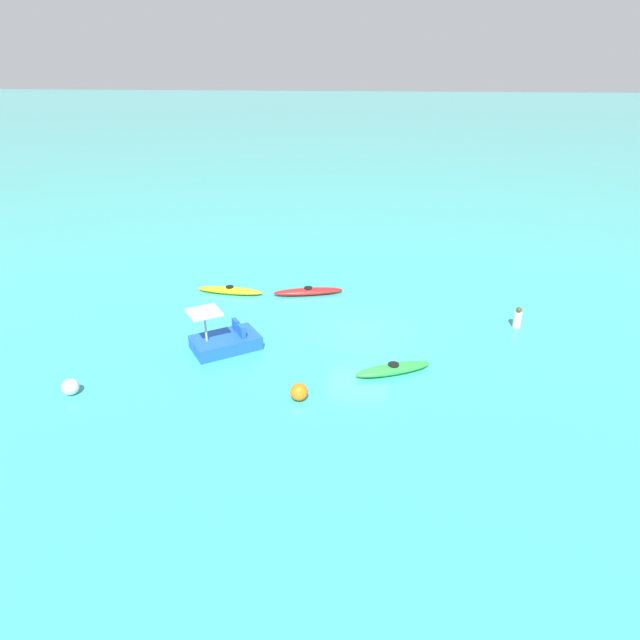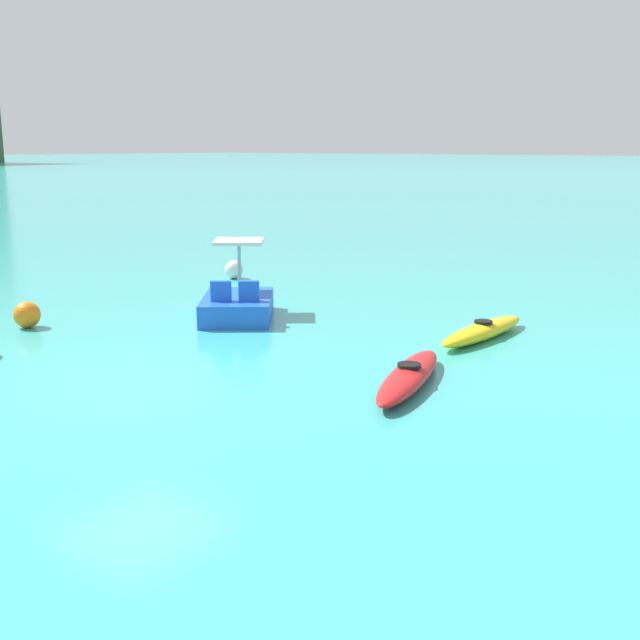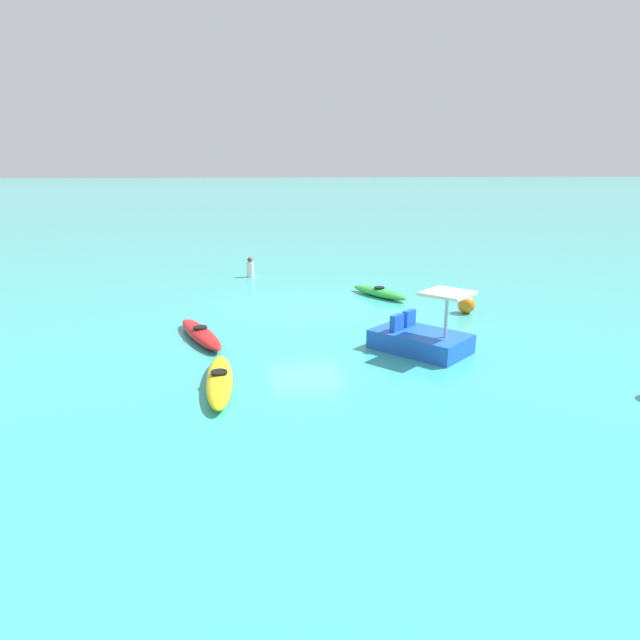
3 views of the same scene
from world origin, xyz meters
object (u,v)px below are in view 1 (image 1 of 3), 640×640
Objects in this scene: pedal_boat_blue at (225,341)px; person_near_shore at (518,318)px; buoy_white at (70,387)px; kayak_red at (308,291)px; kayak_yellow at (230,290)px; buoy_orange at (299,392)px; kayak_green at (393,369)px.

person_near_shore is (-11.02, -3.87, 0.05)m from pedal_boat_blue.
pedal_boat_blue is 11.68m from person_near_shore.
buoy_white is at bearing 27.40° from person_near_shore.
pedal_boat_blue reaches higher than kayak_red.
person_near_shore is (-12.65, 1.34, 0.22)m from kayak_yellow.
person_near_shore is at bearing 168.33° from kayak_red.
buoy_orange is at bearing 99.52° from kayak_red.
buoy_orange is (-7.28, -1.00, 0.01)m from buoy_white.
kayak_yellow is 5.88× the size of buoy_white.
kayak_red is at bearing -80.48° from buoy_orange.
pedal_boat_blue reaches higher than buoy_white.
buoy_orange reaches higher than kayak_green.
buoy_orange reaches higher than kayak_yellow.
buoy_white is at bearing 17.33° from kayak_green.
person_near_shore reaches higher than buoy_white.
kayak_red is 9.21m from person_near_shore.
pedal_boat_blue reaches higher than buoy_orange.
buoy_white is 0.95× the size of buoy_orange.
kayak_green is at bearing 123.72° from kayak_red.
kayak_green is 3.08× the size of person_near_shore.
buoy_orange is (2.84, 2.16, 0.12)m from kayak_green.
kayak_green is 0.86× the size of kayak_yellow.
buoy_white is 7.35m from buoy_orange.
buoy_white is (2.21, 9.04, 0.11)m from kayak_yellow.
kayak_yellow is 5.45m from pedal_boat_blue.
kayak_red is 6.10× the size of buoy_white.
pedal_boat_blue is at bearing 19.32° from person_near_shore.
kayak_green is 0.97× the size of pedal_boat_blue.
kayak_green and kayak_yellow have the same top height.
buoy_orange is at bearing -172.19° from buoy_white.
buoy_white is (5.84, 9.56, 0.11)m from kayak_red.
kayak_yellow and kayak_red have the same top height.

